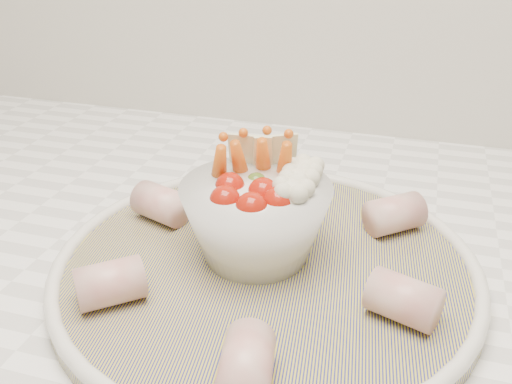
% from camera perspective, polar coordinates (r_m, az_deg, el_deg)
% --- Properties ---
extents(serving_platter, '(0.39, 0.39, 0.02)m').
position_cam_1_polar(serving_platter, '(0.48, 1.00, -7.42)').
color(serving_platter, navy).
rests_on(serving_platter, kitchen_counter).
extents(veggie_bowl, '(0.12, 0.12, 0.10)m').
position_cam_1_polar(veggie_bowl, '(0.47, 0.16, -2.30)').
color(veggie_bowl, white).
rests_on(veggie_bowl, serving_platter).
extents(cured_meat_rolls, '(0.28, 0.32, 0.03)m').
position_cam_1_polar(cured_meat_rolls, '(0.47, 1.03, -5.35)').
color(cured_meat_rolls, '#BE5B57').
rests_on(cured_meat_rolls, serving_platter).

